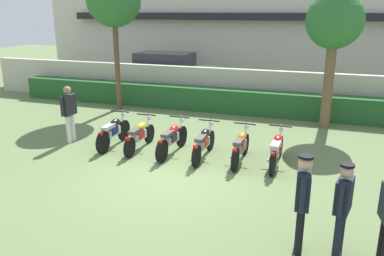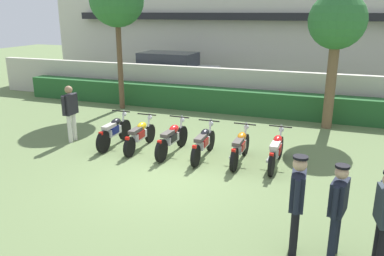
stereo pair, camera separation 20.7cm
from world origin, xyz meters
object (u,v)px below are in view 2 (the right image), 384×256
at_px(parked_car, 171,72).
at_px(motorcycle_in_row_5, 276,150).
at_px(tree_near_inspector, 117,0).
at_px(motorcycle_in_row_0, 114,131).
at_px(motorcycle_in_row_2, 172,138).
at_px(officer_1, 338,204).
at_px(motorcycle_in_row_3, 203,143).
at_px(inspector_person, 70,109).
at_px(motorcycle_in_row_4, 240,147).
at_px(tree_far_side, 337,24).
at_px(motorcycle_in_row_1, 140,135).
at_px(officer_0, 297,197).

distance_m(parked_car, motorcycle_in_row_5, 10.42).
relative_size(tree_near_inspector, motorcycle_in_row_0, 2.85).
xyz_separation_m(motorcycle_in_row_2, officer_1, (4.32, -3.45, 0.48)).
bearing_deg(motorcycle_in_row_3, officer_1, -135.91).
xyz_separation_m(motorcycle_in_row_5, inspector_person, (-6.17, -0.09, 0.58)).
bearing_deg(motorcycle_in_row_2, motorcycle_in_row_3, -87.71).
bearing_deg(motorcycle_in_row_4, parked_car, 33.67).
relative_size(tree_far_side, officer_1, 2.82).
distance_m(motorcycle_in_row_1, officer_0, 5.97).
height_order(motorcycle_in_row_5, inspector_person, inspector_person).
distance_m(motorcycle_in_row_2, motorcycle_in_row_4, 1.94).
bearing_deg(motorcycle_in_row_0, tree_near_inspector, 26.78).
xyz_separation_m(motorcycle_in_row_0, motorcycle_in_row_1, (0.85, 0.00, -0.02)).
xyz_separation_m(tree_far_side, motorcycle_in_row_4, (-2.05, -4.16, -3.01)).
height_order(tree_near_inspector, officer_0, tree_near_inspector).
xyz_separation_m(motorcycle_in_row_3, motorcycle_in_row_4, (1.01, 0.02, 0.01)).
relative_size(tree_near_inspector, tree_far_side, 1.19).
bearing_deg(inspector_person, officer_0, -26.93).
relative_size(tree_far_side, motorcycle_in_row_1, 2.38).
xyz_separation_m(tree_near_inspector, motorcycle_in_row_1, (3.00, -4.17, -3.80)).
distance_m(parked_car, motorcycle_in_row_4, 9.93).
xyz_separation_m(motorcycle_in_row_5, officer_1, (1.46, -3.51, 0.48)).
distance_m(motorcycle_in_row_1, officer_1, 6.39).
height_order(motorcycle_in_row_1, inspector_person, inspector_person).
bearing_deg(tree_far_side, motorcycle_in_row_0, -144.68).
bearing_deg(inspector_person, motorcycle_in_row_0, 2.10).
bearing_deg(motorcycle_in_row_3, inspector_person, 89.71).
xyz_separation_m(motorcycle_in_row_2, motorcycle_in_row_3, (0.92, -0.01, -0.01)).
relative_size(motorcycle_in_row_0, motorcycle_in_row_2, 0.95).
height_order(tree_near_inspector, tree_far_side, tree_near_inspector).
relative_size(inspector_person, officer_1, 1.09).
bearing_deg(parked_car, officer_0, -56.81).
bearing_deg(inspector_person, officer_1, -24.11).
xyz_separation_m(tree_far_side, officer_1, (0.34, -7.62, -2.53)).
bearing_deg(tree_far_side, motorcycle_in_row_2, -133.70).
xyz_separation_m(motorcycle_in_row_1, officer_1, (5.34, -3.47, 0.49)).
xyz_separation_m(motorcycle_in_row_1, motorcycle_in_row_5, (3.88, 0.04, 0.01)).
height_order(motorcycle_in_row_3, motorcycle_in_row_4, motorcycle_in_row_4).
relative_size(motorcycle_in_row_2, motorcycle_in_row_5, 1.03).
height_order(motorcycle_in_row_0, officer_1, officer_1).
bearing_deg(motorcycle_in_row_4, motorcycle_in_row_3, 91.01).
relative_size(motorcycle_in_row_4, motorcycle_in_row_5, 0.97).
bearing_deg(inspector_person, motorcycle_in_row_5, 0.87).
distance_m(tree_far_side, officer_0, 8.14).
xyz_separation_m(motorcycle_in_row_1, motorcycle_in_row_3, (1.94, -0.03, 0.00)).
xyz_separation_m(tree_far_side, officer_0, (-0.29, -7.76, -2.44)).
bearing_deg(inspector_person, motorcycle_in_row_1, 1.36).
xyz_separation_m(motorcycle_in_row_4, inspector_person, (-5.25, -0.04, 0.58)).
xyz_separation_m(parked_car, tree_far_side, (7.53, -4.10, 2.52)).
xyz_separation_m(motorcycle_in_row_1, motorcycle_in_row_4, (2.95, -0.02, 0.01)).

